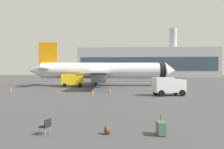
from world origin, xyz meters
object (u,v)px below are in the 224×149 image
(airplane_at_gate, at_px, (103,71))
(rolling_suitcase, at_px, (161,128))
(cargo_van, at_px, (168,86))
(gate_chair, at_px, (46,126))
(safety_cone_outer, at_px, (11,90))
(traveller_backpack, at_px, (107,130))
(safety_cone_far, at_px, (93,92))
(service_truck, at_px, (72,80))
(safety_cone_mid, at_px, (110,90))
(safety_cone_near, at_px, (159,86))

(airplane_at_gate, bearing_deg, rolling_suitcase, -78.90)
(cargo_van, xyz_separation_m, gate_chair, (-10.49, -18.75, -0.95))
(safety_cone_outer, xyz_separation_m, traveller_backpack, (18.61, -22.27, -0.14))
(safety_cone_far, height_order, traveller_backpack, safety_cone_far)
(service_truck, relative_size, rolling_suitcase, 4.73)
(safety_cone_mid, xyz_separation_m, rolling_suitcase, (4.52, -22.30, -0.00))
(airplane_at_gate, height_order, safety_cone_mid, airplane_at_gate)
(airplane_at_gate, distance_m, gate_chair, 38.25)
(safety_cone_near, distance_m, traveller_backpack, 34.39)
(cargo_van, xyz_separation_m, rolling_suitcase, (-4.22, -18.43, -1.06))
(safety_cone_outer, bearing_deg, rolling_suitcase, -45.91)
(traveller_backpack, bearing_deg, safety_cone_mid, 94.09)
(safety_cone_mid, height_order, rolling_suitcase, rolling_suitcase)
(safety_cone_far, distance_m, traveller_backpack, 19.43)
(airplane_at_gate, relative_size, service_truck, 6.87)
(cargo_van, height_order, safety_cone_outer, cargo_van)
(gate_chair, bearing_deg, rolling_suitcase, 2.92)
(airplane_at_gate, xyz_separation_m, rolling_suitcase, (7.41, -37.78, -3.27))
(airplane_at_gate, distance_m, rolling_suitcase, 38.64)
(safety_cone_far, height_order, gate_chair, gate_chair)
(safety_cone_near, distance_m, rolling_suitcase, 33.79)
(airplane_at_gate, xyz_separation_m, service_truck, (-6.50, -4.27, -2.05))
(safety_cone_far, xyz_separation_m, traveller_backpack, (3.94, -19.03, -0.09))
(cargo_van, distance_m, gate_chair, 21.51)
(safety_cone_outer, bearing_deg, safety_cone_mid, 0.23)
(safety_cone_near, distance_m, gate_chair, 35.61)
(gate_chair, bearing_deg, traveller_backpack, 4.97)
(service_truck, distance_m, rolling_suitcase, 36.30)
(safety_cone_far, bearing_deg, airplane_at_gate, 91.66)
(safety_cone_mid, relative_size, safety_cone_far, 1.20)
(safety_cone_far, relative_size, rolling_suitcase, 0.60)
(safety_cone_near, relative_size, gate_chair, 0.79)
(safety_cone_mid, bearing_deg, cargo_van, -23.88)
(service_truck, distance_m, traveller_backpack, 35.32)
(safety_cone_mid, xyz_separation_m, traveller_backpack, (1.60, -22.33, -0.16))
(safety_cone_mid, height_order, traveller_backpack, safety_cone_mid)
(safety_cone_mid, relative_size, gate_chair, 0.92)
(safety_cone_far, distance_m, safety_cone_outer, 15.02)
(airplane_at_gate, xyz_separation_m, safety_cone_mid, (2.89, -15.48, -3.27))
(safety_cone_near, height_order, safety_cone_mid, safety_cone_mid)
(safety_cone_near, xyz_separation_m, rolling_suitcase, (-5.25, -33.37, 0.06))
(traveller_backpack, bearing_deg, safety_cone_near, 76.24)
(service_truck, xyz_separation_m, traveller_backpack, (10.98, -33.54, -1.37))
(safety_cone_mid, height_order, gate_chair, gate_chair)
(airplane_at_gate, relative_size, gate_chair, 41.59)
(service_truck, relative_size, safety_cone_far, 7.86)
(service_truck, relative_size, traveller_backpack, 10.84)
(service_truck, xyz_separation_m, safety_cone_far, (7.04, -14.51, -1.28))
(safety_cone_far, distance_m, gate_chair, 19.33)
(safety_cone_near, bearing_deg, rolling_suitcase, -98.95)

